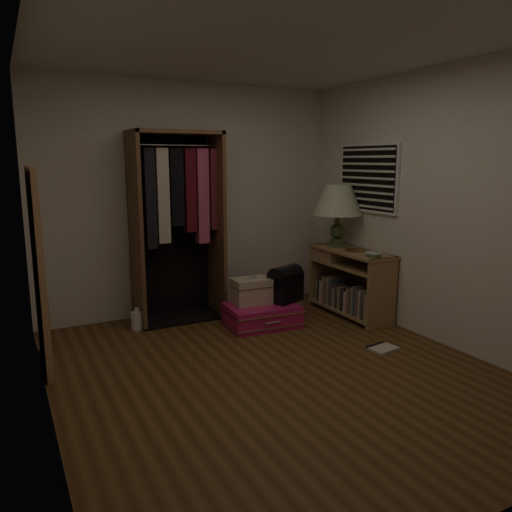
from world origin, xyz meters
The scene contains 13 objects.
ground centered at (0.00, 0.00, 0.00)m, with size 4.00×4.00×0.00m, color #513417.
room_walls centered at (0.08, 0.04, 1.50)m, with size 3.52×4.02×2.60m.
console_bookshelf centered at (1.53, 1.04, 0.39)m, with size 0.42×1.12×0.75m.
open_wardrobe centered at (-0.22, 1.77, 1.20)m, with size 0.97×0.50×2.05m.
floor_mirror centered at (-1.70, 1.00, 0.85)m, with size 0.06×0.80×1.70m.
pink_suitcase centered at (0.45, 1.11, 0.12)m, with size 0.80×0.60×0.23m.
train_case centered at (0.37, 1.20, 0.37)m, with size 0.42×0.29×0.29m.
black_bag centered at (0.74, 1.10, 0.43)m, with size 0.42×0.35×0.39m.
table_lamp centered at (1.54, 1.28, 1.28)m, with size 0.69×0.69×0.72m.
brass_tray centered at (1.54, 0.94, 0.76)m, with size 0.30×0.30×0.01m.
ceramic_bowl centered at (1.49, 0.58, 0.77)m, with size 0.17×0.17×0.04m, color #9AB99F.
white_jug centered at (-0.76, 1.60, 0.10)m, with size 0.16×0.16×0.23m.
floor_book centered at (1.13, -0.01, 0.01)m, with size 0.28×0.24×0.02m.
Camera 1 is at (-1.95, -3.41, 1.75)m, focal length 35.00 mm.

